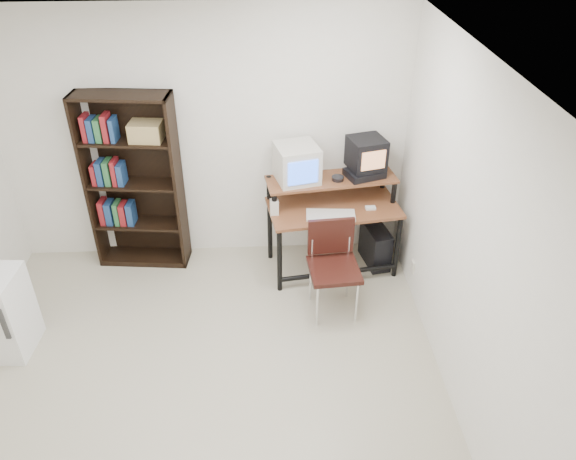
{
  "coord_description": "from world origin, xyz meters",
  "views": [
    {
      "loc": [
        0.55,
        -3.14,
        3.59
      ],
      "look_at": [
        0.77,
        1.1,
        0.8
      ],
      "focal_mm": 35.0,
      "sensor_mm": 36.0,
      "label": 1
    }
  ],
  "objects_px": {
    "school_chair": "(333,258)",
    "bookshelf": "(134,180)",
    "computer_desk": "(333,209)",
    "pc_tower": "(375,245)",
    "crt_monitor": "(297,164)",
    "crt_tv": "(366,153)"
  },
  "relations": [
    {
      "from": "school_chair",
      "to": "bookshelf",
      "type": "bearing_deg",
      "value": 150.39
    },
    {
      "from": "crt_tv",
      "to": "bookshelf",
      "type": "bearing_deg",
      "value": 163.67
    },
    {
      "from": "crt_tv",
      "to": "pc_tower",
      "type": "distance_m",
      "value": 1.02
    },
    {
      "from": "computer_desk",
      "to": "school_chair",
      "type": "xyz_separation_m",
      "value": [
        -0.07,
        -0.65,
        -0.14
      ]
    },
    {
      "from": "school_chair",
      "to": "bookshelf",
      "type": "distance_m",
      "value": 2.13
    },
    {
      "from": "crt_tv",
      "to": "school_chair",
      "type": "relative_size",
      "value": 0.45
    },
    {
      "from": "computer_desk",
      "to": "pc_tower",
      "type": "relative_size",
      "value": 3.03
    },
    {
      "from": "computer_desk",
      "to": "bookshelf",
      "type": "bearing_deg",
      "value": 165.0
    },
    {
      "from": "computer_desk",
      "to": "pc_tower",
      "type": "bearing_deg",
      "value": -3.95
    },
    {
      "from": "computer_desk",
      "to": "bookshelf",
      "type": "height_order",
      "value": "bookshelf"
    },
    {
      "from": "bookshelf",
      "to": "crt_tv",
      "type": "bearing_deg",
      "value": 4.66
    },
    {
      "from": "school_chair",
      "to": "crt_monitor",
      "type": "bearing_deg",
      "value": 106.41
    },
    {
      "from": "crt_tv",
      "to": "computer_desk",
      "type": "bearing_deg",
      "value": -165.64
    },
    {
      "from": "school_chair",
      "to": "bookshelf",
      "type": "xyz_separation_m",
      "value": [
        -1.9,
        0.88,
        0.39
      ]
    },
    {
      "from": "crt_monitor",
      "to": "pc_tower",
      "type": "relative_size",
      "value": 1.05
    },
    {
      "from": "pc_tower",
      "to": "school_chair",
      "type": "distance_m",
      "value": 0.94
    },
    {
      "from": "pc_tower",
      "to": "school_chair",
      "type": "bearing_deg",
      "value": -139.68
    },
    {
      "from": "school_chair",
      "to": "computer_desk",
      "type": "bearing_deg",
      "value": 78.93
    },
    {
      "from": "computer_desk",
      "to": "pc_tower",
      "type": "height_order",
      "value": "computer_desk"
    },
    {
      "from": "pc_tower",
      "to": "crt_monitor",
      "type": "bearing_deg",
      "value": 164.65
    },
    {
      "from": "crt_tv",
      "to": "school_chair",
      "type": "height_order",
      "value": "crt_tv"
    },
    {
      "from": "computer_desk",
      "to": "bookshelf",
      "type": "xyz_separation_m",
      "value": [
        -1.97,
        0.24,
        0.25
      ]
    }
  ]
}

